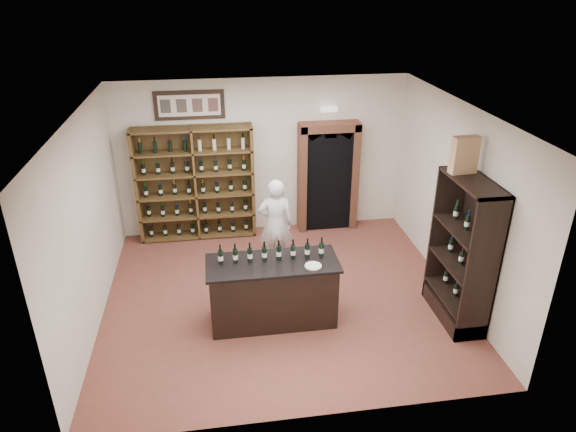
% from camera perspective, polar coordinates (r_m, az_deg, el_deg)
% --- Properties ---
extents(floor, '(5.50, 5.50, 0.00)m').
position_cam_1_polar(floor, '(8.34, -0.78, -8.87)').
color(floor, brown).
rests_on(floor, ground).
extents(ceiling, '(5.50, 5.50, 0.00)m').
position_cam_1_polar(ceiling, '(7.09, -0.93, 11.56)').
color(ceiling, white).
rests_on(ceiling, wall_back).
extents(wall_back, '(5.50, 0.04, 3.00)m').
position_cam_1_polar(wall_back, '(9.90, -2.82, 6.58)').
color(wall_back, white).
rests_on(wall_back, ground).
extents(wall_left, '(0.04, 5.00, 3.00)m').
position_cam_1_polar(wall_left, '(7.76, -21.41, -0.81)').
color(wall_left, white).
rests_on(wall_left, ground).
extents(wall_right, '(0.04, 5.00, 3.00)m').
position_cam_1_polar(wall_right, '(8.38, 18.13, 1.66)').
color(wall_right, white).
rests_on(wall_right, ground).
extents(wine_shelf, '(2.20, 0.38, 2.20)m').
position_cam_1_polar(wine_shelf, '(9.85, -10.22, 3.60)').
color(wine_shelf, brown).
rests_on(wine_shelf, ground).
extents(framed_picture, '(1.25, 0.04, 0.52)m').
position_cam_1_polar(framed_picture, '(9.55, -10.89, 12.00)').
color(framed_picture, black).
rests_on(framed_picture, wall_back).
extents(arched_doorway, '(1.17, 0.35, 2.17)m').
position_cam_1_polar(arched_doorway, '(10.06, 4.45, 4.65)').
color(arched_doorway, black).
rests_on(arched_doorway, ground).
extents(emergency_light, '(0.30, 0.10, 0.10)m').
position_cam_1_polar(emergency_light, '(9.77, 4.59, 11.77)').
color(emergency_light, white).
rests_on(emergency_light, wall_back).
extents(tasting_counter, '(1.88, 0.78, 1.00)m').
position_cam_1_polar(tasting_counter, '(7.55, -1.70, -8.45)').
color(tasting_counter, black).
rests_on(tasting_counter, ground).
extents(counter_bottle_0, '(0.07, 0.07, 0.30)m').
position_cam_1_polar(counter_bottle_0, '(7.25, -7.50, -4.52)').
color(counter_bottle_0, black).
rests_on(counter_bottle_0, tasting_counter).
extents(counter_bottle_1, '(0.07, 0.07, 0.30)m').
position_cam_1_polar(counter_bottle_1, '(7.25, -5.88, -4.42)').
color(counter_bottle_1, black).
rests_on(counter_bottle_1, tasting_counter).
extents(counter_bottle_2, '(0.07, 0.07, 0.30)m').
position_cam_1_polar(counter_bottle_2, '(7.26, -4.25, -4.31)').
color(counter_bottle_2, black).
rests_on(counter_bottle_2, tasting_counter).
extents(counter_bottle_3, '(0.07, 0.07, 0.30)m').
position_cam_1_polar(counter_bottle_3, '(7.28, -2.63, -4.19)').
color(counter_bottle_3, black).
rests_on(counter_bottle_3, tasting_counter).
extents(counter_bottle_4, '(0.07, 0.07, 0.30)m').
position_cam_1_polar(counter_bottle_4, '(7.30, -1.02, -4.08)').
color(counter_bottle_4, black).
rests_on(counter_bottle_4, tasting_counter).
extents(counter_bottle_5, '(0.07, 0.07, 0.30)m').
position_cam_1_polar(counter_bottle_5, '(7.32, 0.58, -3.96)').
color(counter_bottle_5, black).
rests_on(counter_bottle_5, tasting_counter).
extents(counter_bottle_6, '(0.07, 0.07, 0.30)m').
position_cam_1_polar(counter_bottle_6, '(7.35, 2.16, -3.84)').
color(counter_bottle_6, black).
rests_on(counter_bottle_6, tasting_counter).
extents(counter_bottle_7, '(0.07, 0.07, 0.30)m').
position_cam_1_polar(counter_bottle_7, '(7.39, 3.73, -3.72)').
color(counter_bottle_7, black).
rests_on(counter_bottle_7, tasting_counter).
extents(side_cabinet, '(0.48, 1.20, 2.20)m').
position_cam_1_polar(side_cabinet, '(7.91, 18.68, -6.01)').
color(side_cabinet, black).
rests_on(side_cabinet, ground).
extents(shopkeeper, '(0.62, 0.43, 1.64)m').
position_cam_1_polar(shopkeeper, '(8.74, -1.40, -0.94)').
color(shopkeeper, silver).
rests_on(shopkeeper, ground).
extents(plate, '(0.24, 0.24, 0.02)m').
position_cam_1_polar(plate, '(7.18, 2.82, -5.57)').
color(plate, silver).
rests_on(plate, tasting_counter).
extents(wine_crate, '(0.38, 0.18, 0.52)m').
position_cam_1_polar(wine_crate, '(7.42, 19.01, 6.43)').
color(wine_crate, tan).
rests_on(wine_crate, side_cabinet).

